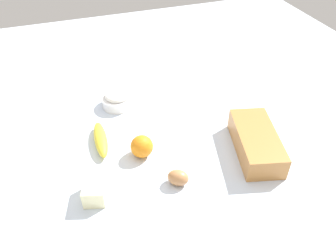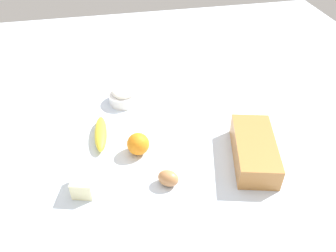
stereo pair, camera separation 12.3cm
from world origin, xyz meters
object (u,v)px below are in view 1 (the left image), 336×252
flour_bowl (117,99)px  butter_block (95,190)px  loaf_pan (256,142)px  egg_near_butter (178,178)px  orange_fruit (142,146)px  banana (101,139)px

flour_bowl → butter_block: size_ratio=1.40×
butter_block → loaf_pan: bearing=92.4°
butter_block → egg_near_butter: butter_block is taller
butter_block → orange_fruit: bearing=125.8°
banana → butter_block: 0.24m
flour_bowl → orange_fruit: orange_fruit is taller
loaf_pan → orange_fruit: bearing=-91.7°
banana → orange_fruit: 0.16m
egg_near_butter → butter_block: bearing=-96.5°
banana → egg_near_butter: 0.33m
egg_near_butter → flour_bowl: bearing=-169.3°
flour_bowl → banana: bearing=-27.1°
flour_bowl → orange_fruit: bearing=3.1°
flour_bowl → egg_near_butter: 0.48m
banana → orange_fruit: size_ratio=2.46×
loaf_pan → butter_block: (0.02, -0.56, -0.01)m
loaf_pan → butter_block: loaf_pan is taller
orange_fruit → banana: bearing=-129.8°
orange_fruit → egg_near_butter: orange_fruit is taller
flour_bowl → butter_block: (0.44, -0.16, -0.00)m
loaf_pan → egg_near_butter: (0.05, -0.30, -0.02)m
flour_bowl → banana: flour_bowl is taller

